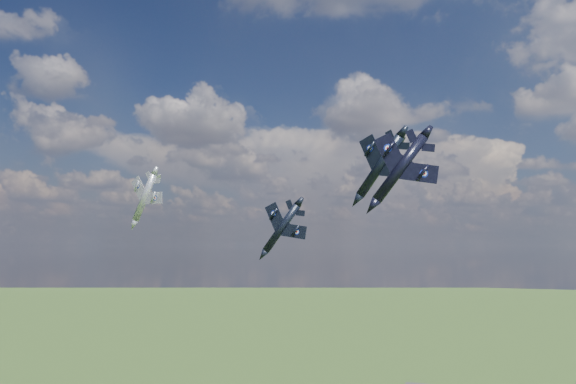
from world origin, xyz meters
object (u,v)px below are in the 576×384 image
at_px(jet_right_navy, 400,168).
at_px(jet_high_navy, 380,166).
at_px(jet_lead_navy, 282,228).
at_px(jet_left_silver, 145,197).

height_order(jet_right_navy, jet_high_navy, jet_high_navy).
distance_m(jet_lead_navy, jet_right_navy, 33.64).
xyz_separation_m(jet_right_navy, jet_left_silver, (-51.36, 24.53, 0.25)).
relative_size(jet_right_navy, jet_left_silver, 0.94).
bearing_deg(jet_high_navy, jet_left_silver, -163.43).
bearing_deg(jet_lead_navy, jet_high_navy, 14.65).
relative_size(jet_high_navy, jet_left_silver, 1.22).
relative_size(jet_lead_navy, jet_left_silver, 0.98).
height_order(jet_right_navy, jet_left_silver, jet_right_navy).
height_order(jet_high_navy, jet_left_silver, jet_high_navy).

